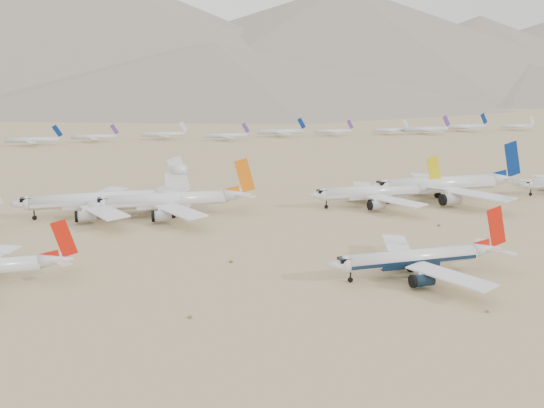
% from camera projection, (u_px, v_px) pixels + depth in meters
% --- Properties ---
extents(ground, '(7000.00, 7000.00, 0.00)m').
position_uv_depth(ground, '(371.00, 270.00, 123.87)').
color(ground, '#907A54').
rests_on(ground, ground).
extents(main_airliner, '(42.49, 41.50, 15.00)m').
position_uv_depth(main_airliner, '(419.00, 258.00, 119.75)').
color(main_airliner, silver).
rests_on(main_airliner, ground).
extents(row2_navy_widebody, '(61.10, 59.75, 21.74)m').
position_uv_depth(row2_navy_widebody, '(446.00, 184.00, 199.31)').
color(row2_navy_widebody, silver).
rests_on(row2_navy_widebody, ground).
extents(row2_gold_tail, '(49.09, 48.01, 17.48)m').
position_uv_depth(row2_gold_tail, '(377.00, 192.00, 190.46)').
color(row2_gold_tail, silver).
rests_on(row2_gold_tail, ground).
extents(row2_orange_tail, '(51.84, 50.71, 18.49)m').
position_uv_depth(row2_orange_tail, '(173.00, 200.00, 175.32)').
color(row2_orange_tail, silver).
rests_on(row2_orange_tail, ground).
extents(row2_white_trijet, '(53.97, 52.74, 19.12)m').
position_uv_depth(row2_white_trijet, '(105.00, 199.00, 175.34)').
color(row2_white_trijet, silver).
rests_on(row2_white_trijet, ground).
extents(distant_storage_row, '(622.18, 63.76, 15.14)m').
position_uv_depth(distant_storage_row, '(234.00, 133.00, 437.16)').
color(distant_storage_row, silver).
rests_on(distant_storage_row, ground).
extents(mountain_range, '(7354.00, 3024.00, 470.00)m').
position_uv_depth(mountain_range, '(157.00, 38.00, 1649.77)').
color(mountain_range, slate).
rests_on(mountain_range, ground).
extents(foothills, '(4637.50, 1395.00, 155.00)m').
position_uv_depth(foothills, '(367.00, 76.00, 1282.69)').
color(foothills, slate).
rests_on(foothills, ground).
extents(desert_scrub, '(233.60, 121.67, 0.63)m').
position_uv_depth(desert_scrub, '(322.00, 318.00, 97.74)').
color(desert_scrub, brown).
rests_on(desert_scrub, ground).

